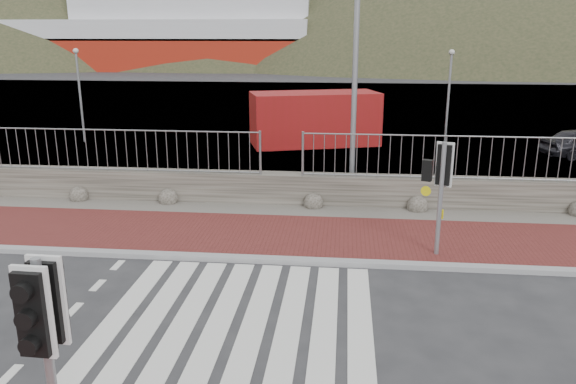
# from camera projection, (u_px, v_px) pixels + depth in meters

# --- Properties ---
(ground) EXTENTS (220.00, 220.00, 0.00)m
(ground) POSITION_uv_depth(u_px,v_px,m) (233.00, 333.00, 9.29)
(ground) COLOR #28282B
(ground) RESTS_ON ground
(sidewalk_far) EXTENTS (40.00, 3.00, 0.08)m
(sidewalk_far) POSITION_uv_depth(u_px,v_px,m) (269.00, 236.00, 13.59)
(sidewalk_far) COLOR maroon
(sidewalk_far) RESTS_ON ground
(kerb_far) EXTENTS (40.00, 0.25, 0.12)m
(kerb_far) POSITION_uv_depth(u_px,v_px,m) (260.00, 260.00, 12.15)
(kerb_far) COLOR gray
(kerb_far) RESTS_ON ground
(zebra_crossing) EXTENTS (4.62, 5.60, 0.01)m
(zebra_crossing) POSITION_uv_depth(u_px,v_px,m) (233.00, 332.00, 9.29)
(zebra_crossing) COLOR silver
(zebra_crossing) RESTS_ON ground
(gravel_strip) EXTENTS (40.00, 1.50, 0.06)m
(gravel_strip) POSITION_uv_depth(u_px,v_px,m) (279.00, 211.00, 15.50)
(gravel_strip) COLOR #59544C
(gravel_strip) RESTS_ON ground
(stone_wall) EXTENTS (40.00, 0.60, 0.90)m
(stone_wall) POSITION_uv_depth(u_px,v_px,m) (282.00, 189.00, 16.15)
(stone_wall) COLOR #413D35
(stone_wall) RESTS_ON ground
(railing) EXTENTS (18.07, 0.07, 1.22)m
(railing) POSITION_uv_depth(u_px,v_px,m) (281.00, 143.00, 15.63)
(railing) COLOR gray
(railing) RESTS_ON stone_wall
(quay) EXTENTS (120.00, 40.00, 0.50)m
(quay) POSITION_uv_depth(u_px,v_px,m) (318.00, 110.00, 35.98)
(quay) COLOR #4C4C4F
(quay) RESTS_ON ground
(water) EXTENTS (220.00, 50.00, 0.05)m
(water) POSITION_uv_depth(u_px,v_px,m) (332.00, 72.00, 69.46)
(water) COLOR #3F4C54
(water) RESTS_ON ground
(ferry) EXTENTS (50.00, 16.00, 20.00)m
(ferry) POSITION_uv_depth(u_px,v_px,m) (150.00, 28.00, 75.18)
(ferry) COLOR maroon
(ferry) RESTS_ON ground
(hills_backdrop) EXTENTS (254.00, 90.00, 100.00)m
(hills_backdrop) POSITION_uv_depth(u_px,v_px,m) (371.00, 196.00, 99.05)
(hills_backdrop) COLOR #2A311D
(hills_backdrop) RESTS_ON ground
(traffic_signal_near) EXTENTS (0.39, 0.24, 2.65)m
(traffic_signal_near) POSITION_uv_depth(u_px,v_px,m) (44.00, 326.00, 5.73)
(traffic_signal_near) COLOR gray
(traffic_signal_near) RESTS_ON ground
(traffic_signal_far) EXTENTS (0.63, 0.39, 2.58)m
(traffic_signal_far) POSITION_uv_depth(u_px,v_px,m) (441.00, 175.00, 11.93)
(traffic_signal_far) COLOR gray
(traffic_signal_far) RESTS_ON ground
(streetlight) EXTENTS (1.89, 0.48, 8.96)m
(streetlight) POSITION_uv_depth(u_px,v_px,m) (362.00, 23.00, 15.47)
(streetlight) COLOR gray
(streetlight) RESTS_ON ground
(shipping_container) EXTENTS (5.89, 3.78, 2.28)m
(shipping_container) POSITION_uv_depth(u_px,v_px,m) (315.00, 119.00, 24.60)
(shipping_container) COLOR maroon
(shipping_container) RESTS_ON ground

